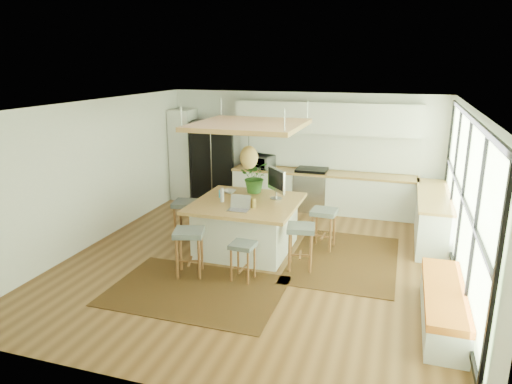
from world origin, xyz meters
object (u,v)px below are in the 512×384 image
(stool_near_right, at_px, (243,259))
(microwave, at_px, (261,160))
(stool_right_back, at_px, (323,230))
(island_plant, at_px, (255,180))
(island, at_px, (247,226))
(laptop, at_px, (238,204))
(stool_right_front, at_px, (300,249))
(monitor, at_px, (276,185))
(stool_left_side, at_px, (187,223))
(stool_near_left, at_px, (190,255))
(fridge, at_px, (213,164))

(stool_near_right, height_order, microwave, microwave)
(stool_right_back, xyz_separation_m, island_plant, (-1.37, 0.15, 0.82))
(stool_near_right, distance_m, stool_right_back, 1.96)
(island, relative_size, laptop, 4.92)
(stool_right_front, relative_size, monitor, 1.22)
(stool_left_side, distance_m, laptop, 1.61)
(stool_near_left, distance_m, island_plant, 2.17)
(stool_near_left, bearing_deg, island, 67.62)
(island, bearing_deg, microwave, 101.71)
(stool_right_front, distance_m, stool_left_side, 2.46)
(island_plant, bearing_deg, stool_near_right, -78.27)
(island_plant, bearing_deg, island, -86.78)
(laptop, bearing_deg, stool_near_right, -65.77)
(microwave, bearing_deg, stool_right_front, -45.32)
(fridge, relative_size, microwave, 3.43)
(stool_near_left, height_order, microwave, microwave)
(monitor, height_order, microwave, monitor)
(stool_right_back, bearing_deg, stool_near_left, -136.26)
(stool_right_front, xyz_separation_m, laptop, (-1.09, -0.04, 0.70))
(stool_right_back, height_order, laptop, laptop)
(stool_right_back, xyz_separation_m, stool_left_side, (-2.60, -0.39, 0.00))
(stool_near_left, distance_m, stool_near_right, 0.89)
(stool_left_side, bearing_deg, microwave, 75.06)
(stool_near_left, xyz_separation_m, microwave, (-0.03, 4.02, 0.77))
(stool_near_right, xyz_separation_m, stool_right_back, (0.99, 1.70, 0.00))
(stool_left_side, bearing_deg, stool_right_front, -14.12)
(stool_near_right, bearing_deg, stool_near_left, -173.93)
(stool_left_side, bearing_deg, monitor, 7.83)
(fridge, distance_m, stool_right_front, 4.44)
(stool_near_right, distance_m, stool_right_front, 1.05)
(monitor, bearing_deg, stool_right_front, -4.82)
(stool_near_right, relative_size, laptop, 1.68)
(island, relative_size, island_plant, 2.96)
(monitor, bearing_deg, laptop, -69.08)
(stool_near_right, xyz_separation_m, island_plant, (-0.38, 1.85, 0.82))
(stool_near_left, bearing_deg, stool_right_front, 25.71)
(stool_near_right, bearing_deg, microwave, 103.07)
(laptop, xyz_separation_m, microwave, (-0.60, 3.26, 0.07))
(stool_right_back, distance_m, laptop, 1.80)
(stool_right_back, relative_size, island_plant, 1.21)
(stool_right_front, height_order, microwave, microwave)
(island, bearing_deg, stool_right_front, -24.10)
(fridge, height_order, island_plant, fridge)
(stool_near_right, relative_size, stool_right_front, 0.82)
(island, distance_m, microwave, 2.86)
(stool_near_right, distance_m, microwave, 4.10)
(stool_right_front, bearing_deg, stool_near_left, -154.29)
(stool_near_right, xyz_separation_m, monitor, (0.11, 1.54, 0.83))
(stool_right_back, relative_size, stool_left_side, 0.96)
(stool_left_side, bearing_deg, stool_near_left, -62.46)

